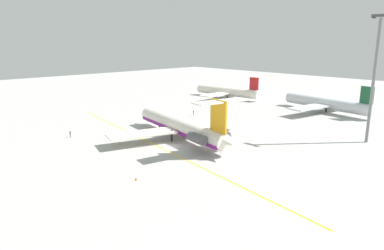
# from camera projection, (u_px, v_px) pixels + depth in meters

# --- Properties ---
(ground) EXTENTS (354.83, 354.83, 0.00)m
(ground) POSITION_uv_depth(u_px,v_px,m) (172.00, 146.00, 79.67)
(ground) COLOR #ADADA8
(main_jetliner) EXTENTS (40.22, 35.77, 11.77)m
(main_jetliner) POSITION_uv_depth(u_px,v_px,m) (182.00, 127.00, 84.39)
(main_jetliner) COLOR silver
(main_jetliner) RESTS_ON ground
(airliner_far_left) EXTENTS (31.58, 31.27, 9.43)m
(airliner_far_left) POSITION_uv_depth(u_px,v_px,m) (226.00, 91.00, 147.08)
(airliner_far_left) COLOR silver
(airliner_far_left) RESTS_ON ground
(airliner_mid_left) EXTENTS (33.62, 33.39, 10.05)m
(airliner_mid_left) POSITION_uv_depth(u_px,v_px,m) (324.00, 103.00, 118.15)
(airliner_mid_left) COLOR silver
(airliner_mid_left) RESTS_ON ground
(ground_crew_near_nose) EXTENTS (0.33, 0.35, 1.78)m
(ground_crew_near_nose) POSITION_uv_depth(u_px,v_px,m) (193.00, 112.00, 111.87)
(ground_crew_near_nose) COLOR black
(ground_crew_near_nose) RESTS_ON ground
(ground_crew_near_tail) EXTENTS (0.42, 0.26, 1.64)m
(ground_crew_near_tail) POSITION_uv_depth(u_px,v_px,m) (70.00, 133.00, 87.04)
(ground_crew_near_tail) COLOR black
(ground_crew_near_tail) RESTS_ON ground
(safety_cone_nose) EXTENTS (0.40, 0.40, 0.55)m
(safety_cone_nose) POSITION_uv_depth(u_px,v_px,m) (136.00, 179.00, 60.29)
(safety_cone_nose) COLOR #EA590F
(safety_cone_nose) RESTS_ON ground
(taxiway_centreline) EXTENTS (91.23, 13.52, 0.01)m
(taxiway_centreline) POSITION_uv_depth(u_px,v_px,m) (154.00, 145.00, 80.81)
(taxiway_centreline) COLOR gold
(taxiway_centreline) RESTS_ON ground
(light_mast) EXTENTS (4.00, 0.70, 29.07)m
(light_mast) POSITION_uv_depth(u_px,v_px,m) (374.00, 75.00, 79.36)
(light_mast) COLOR slate
(light_mast) RESTS_ON ground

